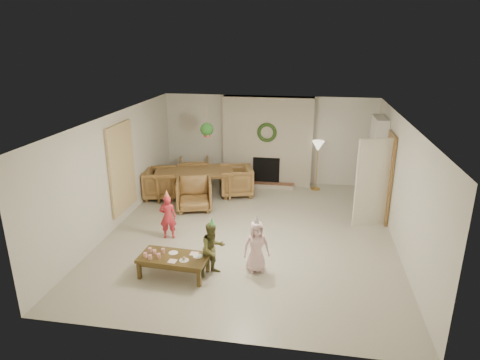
% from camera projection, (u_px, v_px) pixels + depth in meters
% --- Properties ---
extents(floor, '(7.00, 7.00, 0.00)m').
position_uv_depth(floor, '(250.00, 232.00, 9.12)').
color(floor, '#B7B29E').
rests_on(floor, ground).
extents(ceiling, '(7.00, 7.00, 0.00)m').
position_uv_depth(ceiling, '(252.00, 118.00, 8.31)').
color(ceiling, white).
rests_on(ceiling, wall_back).
extents(wall_back, '(7.00, 0.00, 7.00)m').
position_uv_depth(wall_back, '(268.00, 140.00, 11.98)').
color(wall_back, silver).
rests_on(wall_back, floor).
extents(wall_front, '(7.00, 0.00, 7.00)m').
position_uv_depth(wall_front, '(213.00, 262.00, 5.45)').
color(wall_front, silver).
rests_on(wall_front, floor).
extents(wall_left, '(0.00, 7.00, 7.00)m').
position_uv_depth(wall_left, '(116.00, 171.00, 9.19)').
color(wall_left, silver).
rests_on(wall_left, floor).
extents(wall_right, '(0.00, 7.00, 7.00)m').
position_uv_depth(wall_right, '(401.00, 186.00, 8.24)').
color(wall_right, silver).
rests_on(wall_right, floor).
extents(fireplace_mass, '(2.50, 0.40, 2.50)m').
position_uv_depth(fireplace_mass, '(268.00, 141.00, 11.80)').
color(fireplace_mass, '#522915').
rests_on(fireplace_mass, floor).
extents(fireplace_hearth, '(1.60, 0.30, 0.12)m').
position_uv_depth(fireplace_hearth, '(265.00, 185.00, 11.85)').
color(fireplace_hearth, brown).
rests_on(fireplace_hearth, floor).
extents(fireplace_firebox, '(0.75, 0.12, 0.75)m').
position_uv_depth(fireplace_firebox, '(266.00, 170.00, 11.89)').
color(fireplace_firebox, black).
rests_on(fireplace_firebox, floor).
extents(fireplace_wreath, '(0.54, 0.10, 0.54)m').
position_uv_depth(fireplace_wreath, '(267.00, 133.00, 11.49)').
color(fireplace_wreath, '#203E17').
rests_on(fireplace_wreath, fireplace_mass).
extents(floor_lamp_base, '(0.26, 0.26, 0.03)m').
position_uv_depth(floor_lamp_base, '(315.00, 189.00, 11.69)').
color(floor_lamp_base, gold).
rests_on(floor_lamp_base, floor).
extents(floor_lamp_post, '(0.03, 0.03, 1.25)m').
position_uv_depth(floor_lamp_post, '(317.00, 167.00, 11.49)').
color(floor_lamp_post, gold).
rests_on(floor_lamp_post, floor).
extents(floor_lamp_shade, '(0.33, 0.33, 0.28)m').
position_uv_depth(floor_lamp_shade, '(318.00, 146.00, 11.30)').
color(floor_lamp_shade, beige).
rests_on(floor_lamp_shade, floor_lamp_post).
extents(bookshelf_carcass, '(0.30, 1.00, 2.20)m').
position_uv_depth(bookshelf_carcass, '(376.00, 161.00, 10.46)').
color(bookshelf_carcass, white).
rests_on(bookshelf_carcass, floor).
extents(bookshelf_shelf_a, '(0.30, 0.92, 0.03)m').
position_uv_depth(bookshelf_shelf_a, '(373.00, 185.00, 10.68)').
color(bookshelf_shelf_a, white).
rests_on(bookshelf_shelf_a, bookshelf_carcass).
extents(bookshelf_shelf_b, '(0.30, 0.92, 0.03)m').
position_uv_depth(bookshelf_shelf_b, '(374.00, 170.00, 10.55)').
color(bookshelf_shelf_b, white).
rests_on(bookshelf_shelf_b, bookshelf_carcass).
extents(bookshelf_shelf_c, '(0.30, 0.92, 0.03)m').
position_uv_depth(bookshelf_shelf_c, '(376.00, 155.00, 10.42)').
color(bookshelf_shelf_c, white).
rests_on(bookshelf_shelf_c, bookshelf_carcass).
extents(bookshelf_shelf_d, '(0.30, 0.92, 0.03)m').
position_uv_depth(bookshelf_shelf_d, '(378.00, 139.00, 10.29)').
color(bookshelf_shelf_d, white).
rests_on(bookshelf_shelf_d, bookshelf_carcass).
extents(books_row_lower, '(0.20, 0.40, 0.24)m').
position_uv_depth(books_row_lower, '(373.00, 182.00, 10.49)').
color(books_row_lower, '#B43221').
rests_on(books_row_lower, bookshelf_shelf_a).
extents(books_row_mid, '(0.20, 0.44, 0.24)m').
position_uv_depth(books_row_mid, '(374.00, 164.00, 10.55)').
color(books_row_mid, '#26528E').
rests_on(books_row_mid, bookshelf_shelf_b).
extents(books_row_upper, '(0.20, 0.36, 0.22)m').
position_uv_depth(books_row_upper, '(376.00, 151.00, 10.29)').
color(books_row_upper, '#B58026').
rests_on(books_row_upper, bookshelf_shelf_c).
extents(door_frame, '(0.05, 0.86, 2.04)m').
position_uv_depth(door_frame, '(388.00, 178.00, 9.44)').
color(door_frame, brown).
rests_on(door_frame, floor).
extents(door_leaf, '(0.77, 0.32, 2.00)m').
position_uv_depth(door_leaf, '(373.00, 183.00, 9.16)').
color(door_leaf, beige).
rests_on(door_leaf, floor).
extents(curtain_panel, '(0.06, 1.20, 2.00)m').
position_uv_depth(curtain_panel, '(122.00, 168.00, 9.37)').
color(curtain_panel, beige).
rests_on(curtain_panel, wall_left).
extents(dining_table, '(2.25, 1.62, 0.71)m').
position_uv_depth(dining_table, '(194.00, 183.00, 11.08)').
color(dining_table, brown).
rests_on(dining_table, floor).
extents(dining_chair_near, '(1.04, 1.06, 0.79)m').
position_uv_depth(dining_chair_near, '(194.00, 194.00, 10.23)').
color(dining_chair_near, brown).
rests_on(dining_chair_near, floor).
extents(dining_chair_far, '(1.04, 1.06, 0.79)m').
position_uv_depth(dining_chair_far, '(194.00, 172.00, 11.91)').
color(dining_chair_far, brown).
rests_on(dining_chair_far, floor).
extents(dining_chair_left, '(1.06, 1.04, 0.79)m').
position_uv_depth(dining_chair_left, '(160.00, 183.00, 10.99)').
color(dining_chair_left, brown).
rests_on(dining_chair_left, floor).
extents(dining_chair_right, '(1.06, 1.04, 0.79)m').
position_uv_depth(dining_chair_right, '(236.00, 181.00, 11.18)').
color(dining_chair_right, brown).
rests_on(dining_chair_right, floor).
extents(hanging_plant_cord, '(0.01, 0.01, 0.70)m').
position_uv_depth(hanging_plant_cord, '(207.00, 120.00, 10.03)').
color(hanging_plant_cord, tan).
rests_on(hanging_plant_cord, ceiling).
extents(hanging_plant_pot, '(0.16, 0.16, 0.12)m').
position_uv_depth(hanging_plant_pot, '(207.00, 134.00, 10.14)').
color(hanging_plant_pot, '#A03A33').
rests_on(hanging_plant_pot, hanging_plant_cord).
extents(hanging_plant_foliage, '(0.32, 0.32, 0.32)m').
position_uv_depth(hanging_plant_foliage, '(207.00, 129.00, 10.11)').
color(hanging_plant_foliage, '#1C4D19').
rests_on(hanging_plant_foliage, hanging_plant_pot).
extents(coffee_table_top, '(1.24, 0.68, 0.06)m').
position_uv_depth(coffee_table_top, '(173.00, 258.00, 7.37)').
color(coffee_table_top, '#54401C').
rests_on(coffee_table_top, floor).
extents(coffee_table_apron, '(1.15, 0.58, 0.07)m').
position_uv_depth(coffee_table_apron, '(174.00, 261.00, 7.39)').
color(coffee_table_apron, '#54401C').
rests_on(coffee_table_apron, floor).
extents(coffee_leg_fl, '(0.07, 0.07, 0.32)m').
position_uv_depth(coffee_leg_fl, '(139.00, 270.00, 7.31)').
color(coffee_leg_fl, '#54401C').
rests_on(coffee_leg_fl, floor).
extents(coffee_leg_fr, '(0.07, 0.07, 0.32)m').
position_uv_depth(coffee_leg_fr, '(199.00, 278.00, 7.08)').
color(coffee_leg_fr, '#54401C').
rests_on(coffee_leg_fr, floor).
extents(coffee_leg_bl, '(0.07, 0.07, 0.32)m').
position_uv_depth(coffee_leg_bl, '(151.00, 257.00, 7.77)').
color(coffee_leg_bl, '#54401C').
rests_on(coffee_leg_bl, floor).
extents(coffee_leg_br, '(0.07, 0.07, 0.32)m').
position_uv_depth(coffee_leg_br, '(208.00, 264.00, 7.54)').
color(coffee_leg_br, '#54401C').
rests_on(coffee_leg_br, floor).
extents(cup_a, '(0.07, 0.07, 0.08)m').
position_uv_depth(cup_a, '(145.00, 255.00, 7.31)').
color(cup_a, white).
rests_on(cup_a, coffee_table_top).
extents(cup_b, '(0.07, 0.07, 0.08)m').
position_uv_depth(cup_b, '(150.00, 250.00, 7.48)').
color(cup_b, white).
rests_on(cup_b, coffee_table_top).
extents(cup_c, '(0.07, 0.07, 0.08)m').
position_uv_depth(cup_c, '(150.00, 257.00, 7.25)').
color(cup_c, white).
rests_on(cup_c, coffee_table_top).
extents(cup_d, '(0.07, 0.07, 0.08)m').
position_uv_depth(cup_d, '(155.00, 252.00, 7.42)').
color(cup_d, white).
rests_on(cup_d, coffee_table_top).
extents(cup_e, '(0.07, 0.07, 0.08)m').
position_uv_depth(cup_e, '(159.00, 256.00, 7.29)').
color(cup_e, white).
rests_on(cup_e, coffee_table_top).
extents(cup_f, '(0.07, 0.07, 0.08)m').
position_uv_depth(cup_f, '(163.00, 251.00, 7.46)').
color(cup_f, white).
rests_on(cup_f, coffee_table_top).
extents(plate_a, '(0.18, 0.18, 0.01)m').
position_uv_depth(plate_a, '(173.00, 253.00, 7.47)').
color(plate_a, white).
rests_on(plate_a, coffee_table_top).
extents(plate_b, '(0.18, 0.18, 0.01)m').
position_uv_depth(plate_b, '(184.00, 260.00, 7.22)').
color(plate_b, white).
rests_on(plate_b, coffee_table_top).
extents(plate_c, '(0.18, 0.18, 0.01)m').
position_uv_depth(plate_c, '(198.00, 256.00, 7.35)').
color(plate_c, white).
rests_on(plate_c, coffee_table_top).
extents(food_scoop, '(0.07, 0.07, 0.07)m').
position_uv_depth(food_scoop, '(184.00, 258.00, 7.21)').
color(food_scoop, tan).
rests_on(food_scoop, plate_b).
extents(napkin_left, '(0.15, 0.15, 0.01)m').
position_uv_depth(napkin_left, '(172.00, 261.00, 7.19)').
color(napkin_left, '#FFBBBC').
rests_on(napkin_left, coffee_table_top).
extents(napkin_right, '(0.15, 0.15, 0.01)m').
position_uv_depth(napkin_right, '(194.00, 254.00, 7.44)').
color(napkin_right, '#FFBBBC').
rests_on(napkin_right, coffee_table_top).
extents(child_red, '(0.38, 0.29, 0.95)m').
position_uv_depth(child_red, '(168.00, 217.00, 8.72)').
color(child_red, red).
rests_on(child_red, floor).
extents(party_hat_red, '(0.15, 0.15, 0.18)m').
position_uv_depth(party_hat_red, '(166.00, 194.00, 8.55)').
color(party_hat_red, gold).
rests_on(party_hat_red, child_red).
extents(child_plaid, '(0.61, 0.60, 0.99)m').
position_uv_depth(child_plaid, '(213.00, 249.00, 7.35)').
color(child_plaid, brown).
rests_on(child_plaid, floor).
extents(party_hat_plaid, '(0.15, 0.15, 0.16)m').
position_uv_depth(party_hat_plaid, '(212.00, 221.00, 7.18)').
color(party_hat_plaid, '#51BF56').
rests_on(party_hat_plaid, child_plaid).
extents(child_pink, '(0.55, 0.45, 0.96)m').
position_uv_depth(child_pink, '(256.00, 247.00, 7.47)').
color(child_pink, '#F8C6CC').
rests_on(child_pink, floor).
extents(party_hat_pink, '(0.14, 0.14, 0.17)m').
position_uv_depth(party_hat_pink, '(257.00, 220.00, 7.30)').
color(party_hat_pink, '#ABACB2').
rests_on(party_hat_pink, child_pink).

